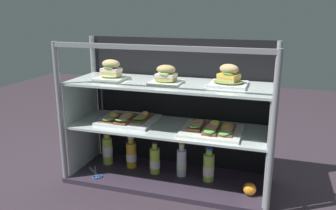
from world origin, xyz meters
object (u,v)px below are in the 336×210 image
object	(u,v)px
open_sandwich_tray_mid_right	(128,119)
juice_bottle_front_right_end	(155,161)
plated_roll_sandwich_mid_right	(111,72)
juice_bottle_front_left_end	(108,150)
juice_bottle_front_fourth	(209,167)
plated_roll_sandwich_far_left	(229,79)
juice_bottle_front_second	(181,162)
kitchen_scissors	(97,175)
orange_fruit_beside_bottles	(250,189)
plated_roll_sandwich_center	(166,76)
juice_bottle_back_right	(131,154)
open_sandwich_tray_mid_left	(212,129)

from	to	relation	value
open_sandwich_tray_mid_right	juice_bottle_front_right_end	world-z (taller)	open_sandwich_tray_mid_right
plated_roll_sandwich_mid_right	juice_bottle_front_left_end	size ratio (longest dim) A/B	0.79
juice_bottle_front_left_end	juice_bottle_front_fourth	size ratio (longest dim) A/B	1.05
plated_roll_sandwich_far_left	juice_bottle_front_right_end	size ratio (longest dim) A/B	0.96
juice_bottle_front_second	kitchen_scissors	world-z (taller)	juice_bottle_front_second
plated_roll_sandwich_mid_right	orange_fruit_beside_bottles	xyz separation A→B (m)	(0.86, -0.06, -0.61)
juice_bottle_front_right_end	plated_roll_sandwich_center	bearing A→B (deg)	-26.51
juice_bottle_back_right	orange_fruit_beside_bottles	bearing A→B (deg)	-9.72
plated_roll_sandwich_mid_right	juice_bottle_back_right	xyz separation A→B (m)	(0.08, 0.07, -0.55)
kitchen_scissors	orange_fruit_beside_bottles	bearing A→B (deg)	3.28
juice_bottle_front_right_end	orange_fruit_beside_bottles	xyz separation A→B (m)	(0.60, -0.10, -0.05)
plated_roll_sandwich_far_left	open_sandwich_tray_mid_left	xyz separation A→B (m)	(-0.08, -0.05, -0.29)
plated_roll_sandwich_mid_right	juice_bottle_front_left_end	world-z (taller)	plated_roll_sandwich_mid_right
plated_roll_sandwich_center	orange_fruit_beside_bottles	size ratio (longest dim) A/B	2.43
plated_roll_sandwich_center	juice_bottle_back_right	xyz separation A→B (m)	(-0.27, 0.08, -0.55)
plated_roll_sandwich_center	juice_bottle_front_fourth	world-z (taller)	plated_roll_sandwich_center
plated_roll_sandwich_far_left	juice_bottle_front_fourth	size ratio (longest dim) A/B	0.96
plated_roll_sandwich_far_left	juice_bottle_back_right	size ratio (longest dim) A/B	0.94
plated_roll_sandwich_center	kitchen_scissors	world-z (taller)	plated_roll_sandwich_center
plated_roll_sandwich_far_left	open_sandwich_tray_mid_right	world-z (taller)	plated_roll_sandwich_far_left
juice_bottle_back_right	juice_bottle_front_second	world-z (taller)	juice_bottle_front_second
plated_roll_sandwich_far_left	orange_fruit_beside_bottles	xyz separation A→B (m)	(0.16, -0.10, -0.60)
open_sandwich_tray_mid_left	juice_bottle_front_fourth	size ratio (longest dim) A/B	1.60
juice_bottle_front_fourth	orange_fruit_beside_bottles	world-z (taller)	juice_bottle_front_fourth
juice_bottle_front_right_end	juice_bottle_front_second	world-z (taller)	juice_bottle_front_second
plated_roll_sandwich_far_left	juice_bottle_front_fourth	distance (m)	0.56
juice_bottle_back_right	kitchen_scissors	bearing A→B (deg)	-130.31
plated_roll_sandwich_far_left	plated_roll_sandwich_mid_right	bearing A→B (deg)	-176.96
juice_bottle_back_right	kitchen_scissors	world-z (taller)	juice_bottle_back_right
plated_roll_sandwich_center	plated_roll_sandwich_far_left	bearing A→B (deg)	7.14
plated_roll_sandwich_mid_right	juice_bottle_front_fourth	xyz separation A→B (m)	(0.60, 0.04, -0.56)
juice_bottle_back_right	kitchen_scissors	size ratio (longest dim) A/B	1.29
open_sandwich_tray_mid_right	kitchen_scissors	world-z (taller)	open_sandwich_tray_mid_right
juice_bottle_front_left_end	juice_bottle_back_right	xyz separation A→B (m)	(0.17, -0.00, -0.01)
juice_bottle_front_left_end	plated_roll_sandwich_far_left	bearing A→B (deg)	-2.57
orange_fruit_beside_bottles	plated_roll_sandwich_center	bearing A→B (deg)	173.94
plated_roll_sandwich_far_left	open_sandwich_tray_mid_left	world-z (taller)	plated_roll_sandwich_far_left
plated_roll_sandwich_center	kitchen_scissors	bearing A→B (deg)	-165.76
juice_bottle_front_fourth	plated_roll_sandwich_mid_right	bearing A→B (deg)	-176.22
plated_roll_sandwich_center	open_sandwich_tray_mid_right	size ratio (longest dim) A/B	0.52
juice_bottle_front_second	kitchen_scissors	xyz separation A→B (m)	(-0.51, -0.17, -0.09)
orange_fruit_beside_bottles	plated_roll_sandwich_mid_right	bearing A→B (deg)	175.95
juice_bottle_front_left_end	orange_fruit_beside_bottles	world-z (taller)	juice_bottle_front_left_end
plated_roll_sandwich_center	orange_fruit_beside_bottles	bearing A→B (deg)	-6.06
open_sandwich_tray_mid_left	juice_bottle_front_right_end	xyz separation A→B (m)	(-0.36, 0.05, -0.27)
open_sandwich_tray_mid_right	open_sandwich_tray_mid_left	distance (m)	0.53
plated_roll_sandwich_center	juice_bottle_front_left_end	xyz separation A→B (m)	(-0.44, 0.08, -0.54)
open_sandwich_tray_mid_left	juice_bottle_front_second	xyz separation A→B (m)	(-0.19, 0.06, -0.26)
juice_bottle_back_right	juice_bottle_front_right_end	bearing A→B (deg)	-10.91
plated_roll_sandwich_center	juice_bottle_front_right_end	world-z (taller)	plated_roll_sandwich_center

